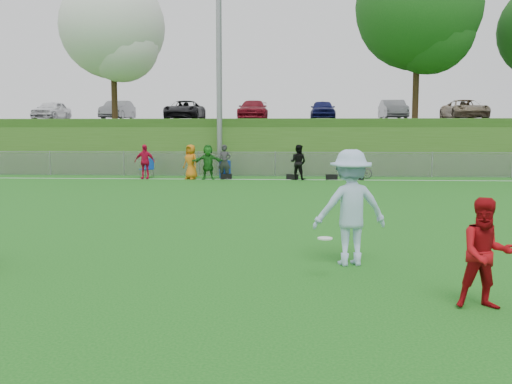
# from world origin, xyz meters

# --- Properties ---
(ground) EXTENTS (120.00, 120.00, 0.00)m
(ground) POSITION_xyz_m (0.00, 0.00, 0.00)
(ground) COLOR #135A15
(ground) RESTS_ON ground
(sideline_far) EXTENTS (60.00, 0.10, 0.01)m
(sideline_far) POSITION_xyz_m (0.00, 18.00, 0.01)
(sideline_far) COLOR white
(sideline_far) RESTS_ON ground
(fence) EXTENTS (58.00, 0.06, 1.30)m
(fence) POSITION_xyz_m (0.00, 20.00, 0.65)
(fence) COLOR gray
(fence) RESTS_ON ground
(light_pole) EXTENTS (1.20, 0.40, 12.15)m
(light_pole) POSITION_xyz_m (-3.00, 20.80, 6.71)
(light_pole) COLOR gray
(light_pole) RESTS_ON ground
(berm) EXTENTS (120.00, 18.00, 3.00)m
(berm) POSITION_xyz_m (0.00, 31.00, 1.50)
(berm) COLOR #2A5417
(berm) RESTS_ON ground
(parking_lot) EXTENTS (120.00, 12.00, 0.10)m
(parking_lot) POSITION_xyz_m (0.00, 33.00, 3.05)
(parking_lot) COLOR black
(parking_lot) RESTS_ON berm
(tree_white_flowering) EXTENTS (6.30, 6.30, 8.78)m
(tree_white_flowering) POSITION_xyz_m (-9.84, 24.92, 8.32)
(tree_white_flowering) COLOR black
(tree_white_flowering) RESTS_ON berm
(tree_green_near) EXTENTS (7.14, 7.14, 9.95)m
(tree_green_near) POSITION_xyz_m (8.16, 24.42, 9.03)
(tree_green_near) COLOR black
(tree_green_near) RESTS_ON berm
(car_row) EXTENTS (32.04, 5.18, 1.44)m
(car_row) POSITION_xyz_m (-1.17, 32.00, 3.82)
(car_row) COLOR white
(car_row) RESTS_ON parking_lot
(spectator_row) EXTENTS (8.54, 0.92, 1.69)m
(spectator_row) POSITION_xyz_m (-2.86, 18.00, 0.85)
(spectator_row) COLOR red
(spectator_row) RESTS_ON ground
(gear_bags) EXTENTS (6.97, 0.58, 0.26)m
(gear_bags) POSITION_xyz_m (1.36, 18.10, 0.13)
(gear_bags) COLOR black
(gear_bags) RESTS_ON ground
(player_red_center) EXTENTS (0.74, 0.58, 1.51)m
(player_red_center) POSITION_xyz_m (3.54, -1.86, 0.75)
(player_red_center) COLOR #A30B11
(player_red_center) RESTS_ON ground
(player_blue) EXTENTS (1.47, 1.05, 2.06)m
(player_blue) POSITION_xyz_m (1.96, 0.58, 1.03)
(player_blue) COLOR #A8C4E9
(player_blue) RESTS_ON ground
(frisbee) EXTENTS (0.24, 0.24, 0.02)m
(frisbee) POSITION_xyz_m (1.47, -0.46, 0.67)
(frisbee) COLOR silver
(frisbee) RESTS_ON ground
(recycling_bin) EXTENTS (0.74, 0.74, 0.86)m
(recycling_bin) POSITION_xyz_m (-2.50, 19.00, 0.43)
(recycling_bin) COLOR #0D2C94
(recycling_bin) RESTS_ON ground
(camp_chair) EXTENTS (0.69, 0.70, 0.97)m
(camp_chair) POSITION_xyz_m (-6.45, 18.74, 0.29)
(camp_chair) COLOR #0D3D97
(camp_chair) RESTS_ON ground
(bicycle) EXTENTS (1.61, 0.77, 0.81)m
(bicycle) POSITION_xyz_m (4.07, 18.89, 0.41)
(bicycle) COLOR #303032
(bicycle) RESTS_ON ground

